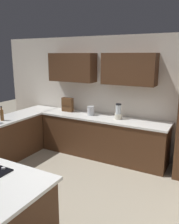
# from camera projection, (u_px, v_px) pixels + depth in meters

# --- Properties ---
(ground_plane) EXTENTS (14.00, 14.00, 0.00)m
(ground_plane) POSITION_uv_depth(u_px,v_px,m) (60.00, 197.00, 3.73)
(ground_plane) COLOR #9E937F
(wall_back) EXTENTS (6.00, 0.44, 2.60)m
(wall_back) POSITION_uv_depth(u_px,v_px,m) (111.00, 90.00, 5.16)
(wall_back) COLOR silver
(wall_back) RESTS_ON ground
(lower_cabinets_back) EXTENTS (2.80, 0.60, 0.86)m
(lower_cabinets_back) POSITION_uv_depth(u_px,v_px,m) (102.00, 138.00, 5.13)
(lower_cabinets_back) COLOR #472B19
(lower_cabinets_back) RESTS_ON ground
(countertop_back) EXTENTS (2.84, 0.64, 0.04)m
(countertop_back) POSITION_uv_depth(u_px,v_px,m) (102.00, 118.00, 5.03)
(countertop_back) COLOR silver
(countertop_back) RESTS_ON lower_cabinets_back
(lower_cabinets_side) EXTENTS (0.60, 2.90, 0.86)m
(lower_cabinets_side) POSITION_uv_depth(u_px,v_px,m) (5.00, 141.00, 4.95)
(lower_cabinets_side) COLOR #472B19
(lower_cabinets_side) RESTS_ON ground
(countertop_side) EXTENTS (0.64, 2.94, 0.04)m
(countertop_side) POSITION_uv_depth(u_px,v_px,m) (3.00, 121.00, 4.84)
(countertop_side) COLOR silver
(countertop_side) RESTS_ON lower_cabinets_side
(blender) EXTENTS (0.15, 0.15, 0.33)m
(blender) POSITION_uv_depth(u_px,v_px,m) (118.00, 112.00, 4.85)
(blender) COLOR beige
(blender) RESTS_ON countertop_back
(spice_rack) EXTENTS (0.28, 0.11, 0.33)m
(spice_rack) POSITION_uv_depth(u_px,v_px,m) (67.00, 105.00, 5.50)
(spice_rack) COLOR brown
(spice_rack) RESTS_ON countertop_back
(kettle) EXTENTS (0.15, 0.15, 0.20)m
(kettle) POSITION_uv_depth(u_px,v_px,m) (91.00, 111.00, 5.16)
(kettle) COLOR #B7BABF
(kettle) RESTS_ON countertop_back
(dish_soap_bottle) EXTENTS (0.07, 0.07, 0.30)m
(dish_soap_bottle) POSITION_uv_depth(u_px,v_px,m) (2.00, 115.00, 4.74)
(dish_soap_bottle) COLOR brown
(dish_soap_bottle) RESTS_ON countertop_side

